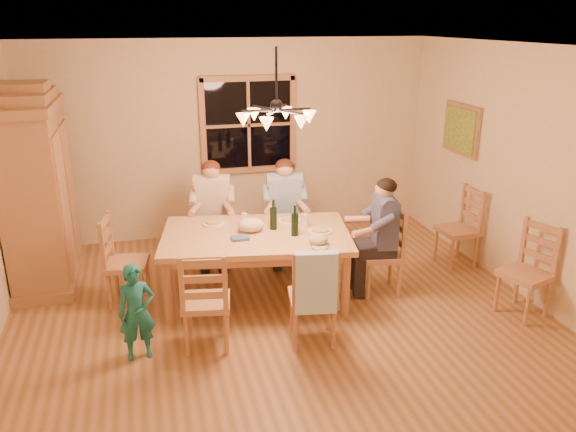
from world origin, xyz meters
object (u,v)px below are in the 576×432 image
object	(u,v)px
chair_spare_back	(456,242)
chair_end_right	(380,267)
adult_plaid_man	(285,198)
chair_spare_front	(523,288)
chair_end_left	(128,276)
chandelier	(277,116)
child	(137,312)
chair_near_left	(207,316)
chair_far_right	(285,239)
adult_woman	(212,200)
dining_table	(256,241)
chair_far_left	(214,241)
adult_slate_man	(383,222)
chair_near_right	(313,312)
wine_bottle_b	(295,221)
armoire	(39,195)
wine_bottle_a	(273,215)

from	to	relation	value
chair_spare_back	chair_end_right	bearing A→B (deg)	107.14
adult_plaid_man	chair_spare_front	xyz separation A→B (m)	(2.05, -1.96, -0.54)
chair_end_left	chair_spare_back	world-z (taller)	same
chandelier	child	bearing A→B (deg)	-161.36
chair_near_left	chair_spare_front	distance (m)	3.25
chair_far_right	chair_end_left	xyz separation A→B (m)	(-1.91, -0.63, 0.00)
chair_end_right	adult_woman	xyz separation A→B (m)	(-1.70, 1.25, 0.54)
dining_table	chair_far_left	xyz separation A→B (m)	(-0.33, 1.01, -0.36)
adult_plaid_man	chandelier	bearing A→B (deg)	82.18
adult_slate_man	chair_far_left	bearing A→B (deg)	63.43
chair_far_right	chair_near_left	size ratio (longest dim) A/B	1.00
chair_near_right	chair_end_left	world-z (taller)	same
chair_spare_back	chair_near_left	bearing A→B (deg)	104.70
chair_end_left	chair_spare_front	bearing A→B (deg)	81.27
chair_far_right	chair_end_left	size ratio (longest dim) A/B	1.00
chair_far_left	adult_woman	bearing A→B (deg)	-80.14
chair_near_right	chair_spare_back	distance (m)	2.58
adult_slate_man	wine_bottle_b	bearing A→B (deg)	96.11
chair_far_left	child	xyz separation A→B (m)	(-0.95, -1.90, 0.15)
dining_table	chair_near_right	bearing A→B (deg)	-71.96
chair_near_left	wine_bottle_b	size ratio (longest dim) A/B	3.00
child	chair_far_left	bearing A→B (deg)	57.07
armoire	wine_bottle_b	xyz separation A→B (m)	(2.67, -1.23, -0.13)
adult_slate_man	wine_bottle_a	bearing A→B (deg)	85.04
chair_far_right	chair_end_right	xyz separation A→B (m)	(0.82, -1.10, 0.00)
armoire	wine_bottle_b	world-z (taller)	armoire
chandelier	wine_bottle_a	distance (m)	1.25
armoire	chair_far_right	distance (m)	2.93
armoire	chair_spare_back	bearing A→B (deg)	-9.65
chair_far_right	chair_near_right	bearing A→B (deg)	93.37
chair_end_right	wine_bottle_b	world-z (taller)	wine_bottle_b
chandelier	chair_far_left	size ratio (longest dim) A/B	0.78
wine_bottle_a	child	world-z (taller)	wine_bottle_a
dining_table	chair_end_left	distance (m)	1.43
dining_table	chair_spare_back	distance (m)	2.62
chair_end_left	adult_woman	bearing A→B (deg)	136.74
dining_table	chair_spare_back	world-z (taller)	chair_spare_back
chair_far_left	chair_spare_front	xyz separation A→B (m)	(2.92, -2.11, 0.00)
chandelier	adult_woman	world-z (taller)	chandelier
chair_spare_front	wine_bottle_a	bearing A→B (deg)	45.14
chair_end_right	wine_bottle_a	size ratio (longest dim) A/B	3.00
chair_near_left	adult_plaid_man	size ratio (longest dim) A/B	1.13
armoire	chair_near_right	size ratio (longest dim) A/B	2.32
child	chandelier	bearing A→B (deg)	12.18
chair_near_right	child	bearing A→B (deg)	-174.74
dining_table	chair_end_right	bearing A→B (deg)	-9.86
dining_table	child	size ratio (longest dim) A/B	2.39
chandelier	chair_end_right	world-z (taller)	chandelier
chair_spare_back	chair_near_right	bearing A→B (deg)	115.21
adult_woman	chair_near_left	bearing A→B (deg)	90.00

